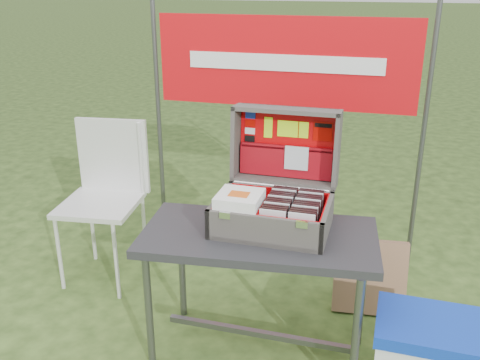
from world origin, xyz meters
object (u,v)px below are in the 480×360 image
(table, at_px, (258,296))
(chair, at_px, (100,206))
(cardboard_box, at_px, (370,277))
(suitcase, at_px, (276,173))

(table, bearing_deg, chair, 151.70)
(cardboard_box, bearing_deg, chair, 177.80)
(table, height_order, chair, chair)
(table, relative_size, chair, 1.11)
(table, bearing_deg, suitcase, 62.40)
(table, distance_m, cardboard_box, 0.76)
(chair, bearing_deg, cardboard_box, -3.44)
(chair, height_order, cardboard_box, chair)
(table, height_order, cardboard_box, table)
(suitcase, bearing_deg, cardboard_box, 42.69)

